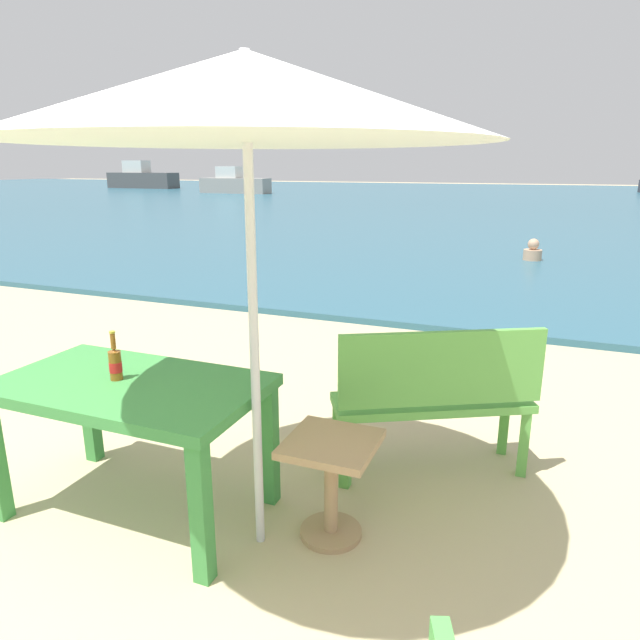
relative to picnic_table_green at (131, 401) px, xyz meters
name	(u,v)px	position (x,y,z in m)	size (l,w,h in m)	color
sea_water	(519,201)	(0.54, 29.02, -0.61)	(120.00, 50.00, 0.08)	#2D6075
picnic_table_green	(131,401)	(0.00, 0.00, 0.00)	(1.40, 0.80, 0.76)	#3D8C42
beer_bottle_amber	(115,363)	(-0.08, 0.00, 0.20)	(0.07, 0.07, 0.26)	brown
patio_umbrella	(246,97)	(0.75, 0.01, 1.47)	(2.10, 2.10, 2.30)	silver
side_table_wood	(331,474)	(1.06, 0.18, -0.30)	(0.44, 0.44, 0.54)	tan
bench_green_right	(436,393)	(1.43, 0.96, -0.11)	(1.23, 0.89, 0.95)	#60B24C
swimmer_person	(533,252)	(1.76, 9.28, -0.41)	(0.34, 0.34, 0.41)	tan
boat_tanker	(142,178)	(-27.64, 34.46, 0.18)	(5.71, 1.56, 2.08)	#4C4C4C
boat_barge	(234,184)	(-16.84, 30.03, 0.03)	(4.58, 1.25, 1.67)	gray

